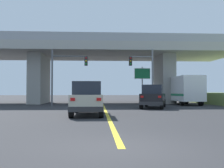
% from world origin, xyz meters
% --- Properties ---
extents(ground, '(160.00, 160.00, 0.00)m').
position_xyz_m(ground, '(0.00, 26.47, 0.00)').
color(ground, '#2B2B2D').
extents(overpass_bridge, '(32.53, 10.34, 7.81)m').
position_xyz_m(overpass_bridge, '(0.00, 26.47, 5.57)').
color(overpass_bridge, '#A8A59E').
rests_on(overpass_bridge, ground).
extents(lane_divider_stripe, '(0.20, 23.82, 0.01)m').
position_xyz_m(lane_divider_stripe, '(0.00, 11.91, 0.00)').
color(lane_divider_stripe, yellow).
rests_on(lane_divider_stripe, ground).
extents(suv_lead, '(1.88, 4.82, 2.02)m').
position_xyz_m(suv_lead, '(-1.21, 9.56, 1.01)').
color(suv_lead, '#B7B29E').
rests_on(suv_lead, ground).
extents(suv_crossing, '(3.22, 5.16, 2.02)m').
position_xyz_m(suv_crossing, '(4.30, 16.24, 1.01)').
color(suv_crossing, black).
rests_on(suv_crossing, ground).
extents(box_truck, '(2.33, 6.50, 3.07)m').
position_xyz_m(box_truck, '(8.98, 21.61, 1.61)').
color(box_truck, silver).
rests_on(box_truck, ground).
extents(traffic_signal_nearside, '(2.60, 0.36, 5.97)m').
position_xyz_m(traffic_signal_nearside, '(4.43, 20.92, 3.70)').
color(traffic_signal_nearside, slate).
rests_on(traffic_signal_nearside, ground).
extents(traffic_signal_farside, '(3.71, 0.36, 5.74)m').
position_xyz_m(traffic_signal_farside, '(-4.00, 20.50, 3.69)').
color(traffic_signal_farside, '#56595E').
rests_on(traffic_signal_farside, ground).
extents(highway_sign, '(1.84, 0.17, 4.32)m').
position_xyz_m(highway_sign, '(4.58, 23.46, 3.19)').
color(highway_sign, slate).
rests_on(highway_sign, ground).
extents(semi_truck_distant, '(2.33, 6.44, 3.19)m').
position_xyz_m(semi_truck_distant, '(-2.85, 43.65, 1.66)').
color(semi_truck_distant, red).
rests_on(semi_truck_distant, ground).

